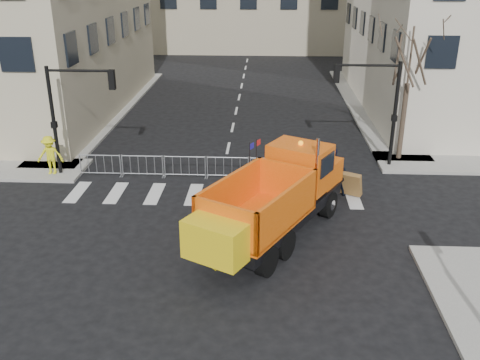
{
  "coord_description": "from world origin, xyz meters",
  "views": [
    {
      "loc": [
        2.13,
        -16.59,
        9.98
      ],
      "look_at": [
        1.16,
        2.5,
        2.01
      ],
      "focal_mm": 40.0,
      "sensor_mm": 36.0,
      "label": 1
    }
  ],
  "objects_px": {
    "plow_truck": "(274,198)",
    "cop_a": "(332,167)",
    "cop_b": "(338,176)",
    "newspaper_box": "(282,153)",
    "cop_c": "(330,182)",
    "worker": "(50,155)"
  },
  "relations": [
    {
      "from": "plow_truck",
      "to": "cop_c",
      "type": "distance_m",
      "value": 4.66
    },
    {
      "from": "plow_truck",
      "to": "cop_b",
      "type": "relative_size",
      "value": 5.52
    },
    {
      "from": "plow_truck",
      "to": "cop_a",
      "type": "xyz_separation_m",
      "value": [
        2.81,
        5.42,
        -0.79
      ]
    },
    {
      "from": "cop_a",
      "to": "cop_b",
      "type": "relative_size",
      "value": 1.01
    },
    {
      "from": "plow_truck",
      "to": "cop_b",
      "type": "xyz_separation_m",
      "value": [
        2.94,
        4.3,
        -0.8
      ]
    },
    {
      "from": "cop_c",
      "to": "worker",
      "type": "distance_m",
      "value": 13.48
    },
    {
      "from": "plow_truck",
      "to": "cop_a",
      "type": "distance_m",
      "value": 6.16
    },
    {
      "from": "cop_a",
      "to": "cop_c",
      "type": "distance_m",
      "value": 1.63
    },
    {
      "from": "worker",
      "to": "newspaper_box",
      "type": "bearing_deg",
      "value": 5.77
    },
    {
      "from": "plow_truck",
      "to": "cop_b",
      "type": "distance_m",
      "value": 5.27
    },
    {
      "from": "cop_b",
      "to": "cop_c",
      "type": "bearing_deg",
      "value": 53.26
    },
    {
      "from": "cop_b",
      "to": "cop_c",
      "type": "xyz_separation_m",
      "value": [
        -0.41,
        -0.48,
        -0.09
      ]
    },
    {
      "from": "plow_truck",
      "to": "newspaper_box",
      "type": "xyz_separation_m",
      "value": [
        0.51,
        7.73,
        -1.0
      ]
    },
    {
      "from": "cop_a",
      "to": "cop_b",
      "type": "bearing_deg",
      "value": 60.72
    },
    {
      "from": "cop_b",
      "to": "newspaper_box",
      "type": "xyz_separation_m",
      "value": [
        -2.43,
        3.43,
        -0.2
      ]
    },
    {
      "from": "cop_b",
      "to": "newspaper_box",
      "type": "distance_m",
      "value": 4.2
    },
    {
      "from": "plow_truck",
      "to": "cop_b",
      "type": "bearing_deg",
      "value": -5.42
    },
    {
      "from": "cop_c",
      "to": "plow_truck",
      "type": "bearing_deg",
      "value": 6.69
    },
    {
      "from": "cop_c",
      "to": "worker",
      "type": "bearing_deg",
      "value": -58.11
    },
    {
      "from": "plow_truck",
      "to": "cop_a",
      "type": "bearing_deg",
      "value": 1.52
    },
    {
      "from": "cop_a",
      "to": "cop_b",
      "type": "height_order",
      "value": "cop_a"
    },
    {
      "from": "plow_truck",
      "to": "worker",
      "type": "bearing_deg",
      "value": 90.88
    }
  ]
}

